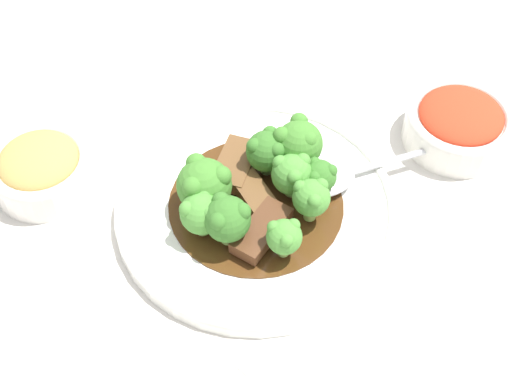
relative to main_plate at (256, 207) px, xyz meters
name	(u,v)px	position (x,y,z in m)	size (l,w,h in m)	color
ground_plane	(256,213)	(0.00, 0.00, -0.01)	(4.00, 4.00, 0.00)	silver
main_plate	(256,207)	(0.00, 0.00, 0.00)	(0.29, 0.29, 0.02)	white
beef_strip_0	(256,193)	(0.00, 0.00, 0.02)	(0.07, 0.05, 0.01)	brown
beef_strip_1	(262,230)	(0.03, -0.03, 0.02)	(0.04, 0.07, 0.01)	#56331E
beef_strip_2	(235,165)	(-0.04, 0.02, 0.02)	(0.06, 0.07, 0.01)	brown
broccoli_floret_0	(267,151)	(-0.02, 0.04, 0.04)	(0.04, 0.04, 0.05)	#8EB756
broccoli_floret_1	(204,184)	(-0.03, -0.04, 0.04)	(0.05, 0.05, 0.06)	#7FA84C
broccoli_floret_2	(292,174)	(0.02, 0.03, 0.04)	(0.04, 0.04, 0.05)	#8EB756
broccoli_floret_3	(296,141)	(0.00, 0.06, 0.05)	(0.05, 0.05, 0.06)	#8EB756
broccoli_floret_4	(227,218)	(0.01, -0.05, 0.04)	(0.04, 0.04, 0.06)	#7FA84C
broccoli_floret_5	(284,236)	(0.06, -0.03, 0.04)	(0.03, 0.03, 0.04)	#7FA84C
broccoli_floret_6	(201,213)	(-0.01, -0.06, 0.04)	(0.04, 0.04, 0.05)	#7FA84C
broccoli_floret_7	(319,176)	(0.04, 0.05, 0.03)	(0.03, 0.03, 0.04)	#7FA84C
broccoli_floret_8	(311,197)	(0.05, 0.02, 0.04)	(0.04, 0.04, 0.05)	#7FA84C
serving_spoon	(337,174)	(0.04, 0.08, 0.02)	(0.13, 0.22, 0.01)	silver
side_bowl_kimchi	(459,123)	(0.09, 0.23, 0.02)	(0.12, 0.12, 0.05)	white
side_bowl_appetizer	(41,168)	(-0.19, -0.12, 0.02)	(0.11, 0.11, 0.05)	white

